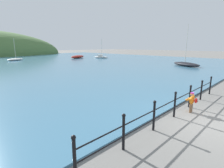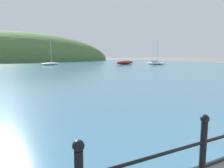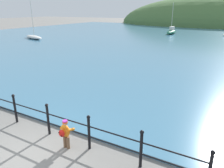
# 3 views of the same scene
# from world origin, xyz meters

# --- Properties ---
(ground_plane) EXTENTS (200.00, 200.00, 0.00)m
(ground_plane) POSITION_xyz_m (0.00, 0.00, 0.00)
(ground_plane) COLOR slate
(water) EXTENTS (80.00, 60.00, 0.10)m
(water) POSITION_xyz_m (0.00, 32.00, 0.05)
(water) COLOR teal
(water) RESTS_ON ground
(far_hillside) EXTENTS (59.52, 32.74, 16.63)m
(far_hillside) POSITION_xyz_m (0.00, 67.91, 0.00)
(far_hillside) COLOR #476B38
(far_hillside) RESTS_ON ground
(iron_railing) EXTENTS (10.86, 0.12, 1.21)m
(iron_railing) POSITION_xyz_m (-0.30, 1.50, 0.64)
(iron_railing) COLOR black
(iron_railing) RESTS_ON ground
(child_in_coat) EXTENTS (0.38, 0.53, 1.00)m
(child_in_coat) POSITION_xyz_m (0.82, 1.14, 0.61)
(child_in_coat) COLOR brown
(child_in_coat) RESTS_ON ground
(boat_white_sailboat) EXTENTS (4.84, 2.68, 5.64)m
(boat_white_sailboat) POSITION_xyz_m (-21.63, 19.76, 0.37)
(boat_white_sailboat) COLOR silver
(boat_white_sailboat) RESTS_ON water
(boat_blue_hull) EXTENTS (1.27, 4.25, 5.32)m
(boat_blue_hull) POSITION_xyz_m (-5.42, 36.83, 0.53)
(boat_blue_hull) COLOR #287551
(boat_blue_hull) RESTS_ON water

